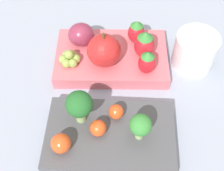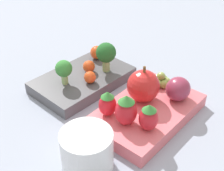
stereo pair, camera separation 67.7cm
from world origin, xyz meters
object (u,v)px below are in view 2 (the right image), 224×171
at_px(broccoli_floret_0, 64,69).
at_px(cherry_tomato_2, 97,52).
at_px(strawberry_2, 108,104).
at_px(plum, 178,89).
at_px(cherry_tomato_0, 90,77).
at_px(strawberry_0, 126,110).
at_px(strawberry_1, 149,117).
at_px(cherry_tomato_1, 89,67).
at_px(bento_box_savoury, 82,81).
at_px(grape_cluster, 161,81).
at_px(bento_box_fruit, 147,112).
at_px(broccoli_floret_1, 106,54).
at_px(apple, 144,85).
at_px(drinking_cup, 87,151).

bearing_deg(broccoli_floret_0, cherry_tomato_2, 5.18).
height_order(strawberry_2, plum, strawberry_2).
relative_size(cherry_tomato_0, cherry_tomato_2, 0.81).
bearing_deg(cherry_tomato_0, strawberry_0, -115.86).
height_order(broccoli_floret_0, strawberry_0, strawberry_0).
bearing_deg(plum, strawberry_1, 178.80).
relative_size(cherry_tomato_0, cherry_tomato_1, 0.94).
bearing_deg(plum, cherry_tomato_2, 80.96).
bearing_deg(strawberry_1, strawberry_0, 104.54).
height_order(cherry_tomato_1, strawberry_2, strawberry_2).
distance_m(strawberry_1, plum, 0.09).
relative_size(bento_box_savoury, grape_cluster, 5.46).
bearing_deg(cherry_tomato_0, bento_box_fruit, -91.23).
bearing_deg(cherry_tomato_2, grape_cluster, -94.03).
distance_m(broccoli_floret_0, plum, 0.20).
xyz_separation_m(cherry_tomato_1, strawberry_0, (-0.08, -0.14, 0.01)).
bearing_deg(broccoli_floret_1, cherry_tomato_0, -178.72).
relative_size(bento_box_savoury, apple, 3.06).
bearing_deg(drinking_cup, cherry_tomato_1, 38.60).
bearing_deg(drinking_cup, broccoli_floret_1, 30.04).
distance_m(broccoli_floret_0, cherry_tomato_0, 0.05).
height_order(apple, plum, apple).
height_order(strawberry_0, strawberry_1, strawberry_0).
height_order(bento_box_fruit, broccoli_floret_1, broccoli_floret_1).
height_order(strawberry_0, plum, strawberry_0).
xyz_separation_m(bento_box_fruit, cherry_tomato_2, (0.08, 0.17, 0.02)).
xyz_separation_m(broccoli_floret_0, strawberry_1, (-0.02, -0.19, -0.01)).
xyz_separation_m(broccoli_floret_1, strawberry_2, (-0.11, -0.08, -0.02)).
bearing_deg(cherry_tomato_0, drinking_cup, -142.15).
relative_size(bento_box_fruit, cherry_tomato_0, 8.92).
bearing_deg(bento_box_savoury, drinking_cup, -137.30).
relative_size(broccoli_floret_1, cherry_tomato_2, 2.11).
bearing_deg(drinking_cup, strawberry_2, 18.88).
bearing_deg(cherry_tomato_1, strawberry_2, -128.10).
bearing_deg(strawberry_0, grape_cluster, 3.08).
xyz_separation_m(apple, plum, (0.03, -0.05, -0.01)).
distance_m(strawberry_0, strawberry_2, 0.04).
bearing_deg(strawberry_0, strawberry_2, 89.13).
height_order(bento_box_fruit, broccoli_floret_0, broccoli_floret_0).
xyz_separation_m(cherry_tomato_0, plum, (0.05, -0.15, 0.01)).
xyz_separation_m(bento_box_savoury, strawberry_2, (-0.06, -0.11, 0.03)).
relative_size(broccoli_floret_1, strawberry_0, 1.13).
bearing_deg(strawberry_1, cherry_tomato_0, 72.46).
xyz_separation_m(cherry_tomato_0, grape_cluster, (0.07, -0.11, -0.00)).
bearing_deg(drinking_cup, strawberry_0, -3.45).
relative_size(bento_box_fruit, cherry_tomato_2, 7.20).
bearing_deg(strawberry_1, apple, 35.82).
bearing_deg(bento_box_fruit, cherry_tomato_2, 64.36).
bearing_deg(cherry_tomato_2, apple, -113.01).
xyz_separation_m(apple, strawberry_2, (-0.07, 0.02, -0.01)).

